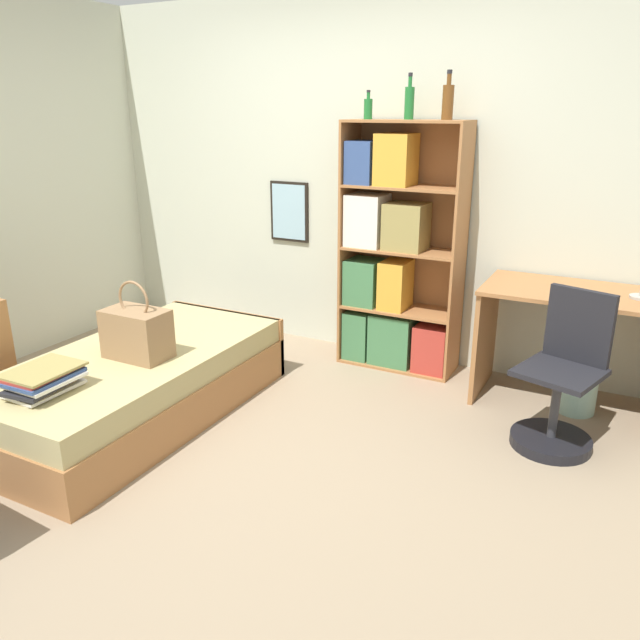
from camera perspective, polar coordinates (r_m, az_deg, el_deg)
name	(u,v)px	position (r m, az deg, el deg)	size (l,w,h in m)	color
ground_plane	(231,441)	(3.67, -8.13, -10.91)	(14.00, 14.00, 0.00)	gray
wall_back	(359,181)	(4.72, 3.57, 12.60)	(10.00, 0.09, 2.60)	beige
bed	(139,384)	(3.99, -16.25, -5.62)	(0.95, 1.92, 0.42)	#A36B3D
handbag	(137,333)	(3.78, -16.40, -1.13)	(0.37, 0.23, 0.46)	#93704C
book_stack_on_bed	(43,380)	(3.51, -24.03, -5.04)	(0.31, 0.39, 0.13)	beige
bookcase	(391,263)	(4.47, 6.55, 5.16)	(0.84, 0.34, 1.74)	#A36B3D
bottle_green	(368,108)	(4.39, 4.42, 18.75)	(0.06, 0.06, 0.18)	#1E6B2D
bottle_brown	(409,102)	(4.35, 8.17, 19.15)	(0.06, 0.06, 0.29)	#1E6B2D
bottle_clear	(448,101)	(4.26, 11.61, 19.03)	(0.07, 0.07, 0.30)	brown
desk	(576,328)	(4.15, 22.35, -0.70)	(1.13, 0.61, 0.76)	#A36B3D
desk_chair	(560,397)	(3.73, 21.06, -6.58)	(0.50, 0.50, 0.88)	black
waste_bin	(577,393)	(4.23, 22.44, -6.16)	(0.23, 0.23, 0.25)	#99C1B2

